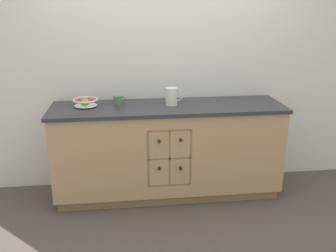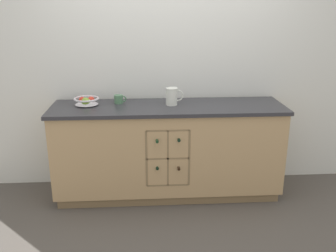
{
  "view_description": "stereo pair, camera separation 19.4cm",
  "coord_description": "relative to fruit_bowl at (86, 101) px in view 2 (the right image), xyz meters",
  "views": [
    {
      "loc": [
        -0.42,
        -3.45,
        1.86
      ],
      "look_at": [
        0.0,
        0.0,
        0.73
      ],
      "focal_mm": 40.0,
      "sensor_mm": 36.0,
      "label": 1
    },
    {
      "loc": [
        -0.23,
        -3.47,
        1.86
      ],
      "look_at": [
        0.0,
        0.0,
        0.73
      ],
      "focal_mm": 40.0,
      "sensor_mm": 36.0,
      "label": 2
    }
  ],
  "objects": [
    {
      "name": "ground_plane",
      "position": [
        0.78,
        -0.07,
        -0.98
      ],
      "size": [
        14.0,
        14.0,
        0.0
      ],
      "primitive_type": "plane",
      "color": "#4C4742"
    },
    {
      "name": "back_wall",
      "position": [
        0.78,
        0.28,
        0.3
      ],
      "size": [
        4.61,
        0.06,
        2.55
      ],
      "primitive_type": "cube",
      "color": "silver",
      "rests_on": "ground_plane"
    },
    {
      "name": "kitchen_island",
      "position": [
        0.78,
        -0.07,
        -0.5
      ],
      "size": [
        2.25,
        0.63,
        0.93
      ],
      "color": "olive",
      "rests_on": "ground_plane"
    },
    {
      "name": "fruit_bowl",
      "position": [
        0.0,
        0.0,
        0.0
      ],
      "size": [
        0.24,
        0.24,
        0.09
      ],
      "color": "silver",
      "rests_on": "kitchen_island"
    },
    {
      "name": "white_pitcher",
      "position": [
        0.82,
        -0.04,
        0.04
      ],
      "size": [
        0.17,
        0.12,
        0.17
      ],
      "color": "silver",
      "rests_on": "kitchen_island"
    },
    {
      "name": "ceramic_mug",
      "position": [
        0.31,
        0.06,
        -0.0
      ],
      "size": [
        0.12,
        0.08,
        0.08
      ],
      "color": "#4C7A56",
      "rests_on": "kitchen_island"
    }
  ]
}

